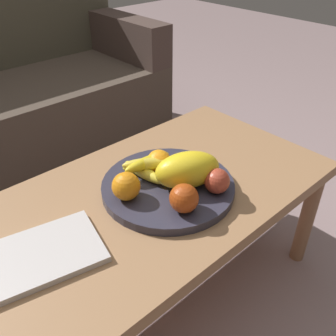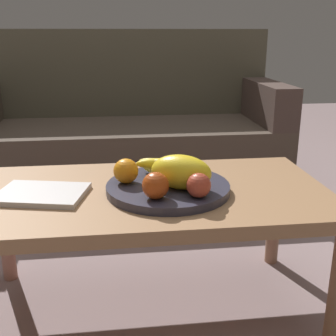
% 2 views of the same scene
% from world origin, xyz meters
% --- Properties ---
extents(ground_plane, '(8.00, 8.00, 0.00)m').
position_xyz_m(ground_plane, '(0.00, 0.00, 0.00)').
color(ground_plane, gray).
extents(coffee_table, '(1.10, 0.58, 0.43)m').
position_xyz_m(coffee_table, '(0.00, 0.00, 0.38)').
color(coffee_table, '#9C714B').
rests_on(coffee_table, ground_plane).
extents(couch, '(1.70, 0.70, 0.90)m').
position_xyz_m(couch, '(-0.03, 1.18, 0.30)').
color(couch, '#493C31').
rests_on(couch, ground_plane).
extents(fruit_bowl, '(0.37, 0.37, 0.03)m').
position_xyz_m(fruit_bowl, '(0.06, -0.02, 0.44)').
color(fruit_bowl, '#302F3E').
rests_on(fruit_bowl, coffee_table).
extents(melon_large_front, '(0.20, 0.17, 0.10)m').
position_xyz_m(melon_large_front, '(0.09, -0.07, 0.50)').
color(melon_large_front, yellow).
rests_on(melon_large_front, fruit_bowl).
extents(orange_front, '(0.07, 0.07, 0.07)m').
position_xyz_m(orange_front, '(0.07, 0.03, 0.49)').
color(orange_front, orange).
rests_on(orange_front, fruit_bowl).
extents(orange_left, '(0.08, 0.08, 0.08)m').
position_xyz_m(orange_left, '(-0.07, -0.00, 0.49)').
color(orange_left, orange).
rests_on(orange_left, fruit_bowl).
extents(apple_front, '(0.07, 0.07, 0.07)m').
position_xyz_m(apple_front, '(0.01, -0.14, 0.49)').
color(apple_front, '#A63E12').
rests_on(apple_front, fruit_bowl).
extents(apple_left, '(0.07, 0.07, 0.07)m').
position_xyz_m(apple_left, '(0.13, -0.14, 0.48)').
color(apple_left, '#A73C28').
rests_on(apple_left, fruit_bowl).
extents(banana_bunch, '(0.16, 0.15, 0.06)m').
position_xyz_m(banana_bunch, '(0.04, 0.04, 0.48)').
color(banana_bunch, yellow).
rests_on(banana_bunch, fruit_bowl).
extents(magazine, '(0.28, 0.23, 0.02)m').
position_xyz_m(magazine, '(-0.32, -0.02, 0.43)').
color(magazine, beige).
rests_on(magazine, coffee_table).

